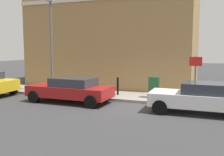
{
  "coord_description": "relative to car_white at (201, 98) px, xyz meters",
  "views": [
    {
      "loc": [
        -12.11,
        -3.07,
        2.84
      ],
      "look_at": [
        1.05,
        2.03,
        1.2
      ],
      "focal_mm": 41.33,
      "sensor_mm": 36.0,
      "label": 1
    }
  ],
  "objects": [
    {
      "name": "ground",
      "position": [
        0.49,
        2.69,
        -0.71
      ],
      "size": [
        80.0,
        80.0,
        0.0
      ],
      "primitive_type": "plane",
      "color": "#38383A"
    },
    {
      "name": "sidewalk",
      "position": [
        2.37,
        8.69,
        -0.64
      ],
      "size": [
        2.65,
        30.0,
        0.15
      ],
      "primitive_type": "cube",
      "color": "gray",
      "rests_on": "ground"
    },
    {
      "name": "corner_building",
      "position": [
        7.21,
        6.58,
        3.87
      ],
      "size": [
        7.14,
        11.77,
        9.16
      ],
      "color": "#9E7A4C",
      "rests_on": "ground"
    },
    {
      "name": "car_white",
      "position": [
        0.0,
        0.0,
        0.0
      ],
      "size": [
        1.84,
        4.29,
        1.37
      ],
      "rotation": [
        0.0,
        0.0,
        1.58
      ],
      "color": "silver",
      "rests_on": "ground"
    },
    {
      "name": "car_red",
      "position": [
        0.03,
        6.46,
        -0.01
      ],
      "size": [
        1.96,
        4.47,
        1.31
      ],
      "rotation": [
        0.0,
        0.0,
        1.55
      ],
      "color": "maroon",
      "rests_on": "ground"
    },
    {
      "name": "utility_cabinet",
      "position": [
        2.13,
        2.5,
        -0.03
      ],
      "size": [
        0.46,
        0.61,
        1.15
      ],
      "color": "#1E4C28",
      "rests_on": "sidewalk"
    },
    {
      "name": "bollard_near_cabinet",
      "position": [
        2.23,
        4.63,
        -0.01
      ],
      "size": [
        0.14,
        0.14,
        1.04
      ],
      "color": "black",
      "rests_on": "sidewalk"
    },
    {
      "name": "bollard_far_kerb",
      "position": [
        1.29,
        6.3,
        -0.01
      ],
      "size": [
        0.14,
        0.14,
        1.04
      ],
      "color": "black",
      "rests_on": "sidewalk"
    },
    {
      "name": "street_sign",
      "position": [
        1.45,
        0.35,
        0.95
      ],
      "size": [
        0.08,
        0.6,
        2.3
      ],
      "color": "#59595B",
      "rests_on": "sidewalk"
    },
    {
      "name": "lamppost",
      "position": [
        2.07,
        8.98,
        2.59
      ],
      "size": [
        0.2,
        0.44,
        5.72
      ],
      "color": "#59595B",
      "rests_on": "sidewalk"
    }
  ]
}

